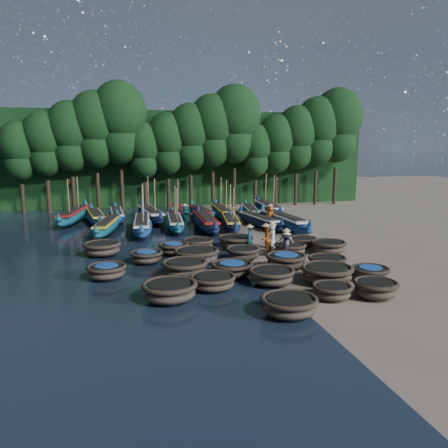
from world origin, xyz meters
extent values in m
plane|color=#7B6A59|center=(0.00, 0.00, 0.00)|extent=(120.00, 120.00, 0.00)
cube|color=black|center=(0.00, 23.50, 5.00)|extent=(40.00, 3.00, 10.00)
ellipsoid|color=#4C3D2F|center=(-0.76, -9.83, 0.33)|extent=(2.41, 2.41, 0.66)
torus|color=#3A2E22|center=(-0.76, -9.83, 0.64)|extent=(2.19, 2.19, 0.20)
cylinder|color=black|center=(-0.76, -9.83, 0.68)|extent=(1.67, 1.67, 0.06)
ellipsoid|color=#4C3D2F|center=(1.65, -8.53, 0.28)|extent=(1.59, 1.59, 0.57)
torus|color=#3A2E22|center=(1.65, -8.53, 0.55)|extent=(1.68, 1.68, 0.17)
cylinder|color=black|center=(1.65, -8.53, 0.59)|extent=(1.27, 1.27, 0.05)
ellipsoid|color=#4C3D2F|center=(3.48, -8.81, 0.34)|extent=(2.07, 2.07, 0.67)
torus|color=#3A2E22|center=(3.48, -8.81, 0.65)|extent=(1.88, 1.88, 0.20)
cylinder|color=black|center=(3.48, -8.81, 0.69)|extent=(1.41, 1.41, 0.06)
ellipsoid|color=#4C3D2F|center=(-4.95, -7.27, 0.36)|extent=(2.20, 2.20, 0.72)
torus|color=#3A2E22|center=(-4.95, -7.27, 0.70)|extent=(2.31, 2.31, 0.22)
cylinder|color=black|center=(-4.95, -7.27, 0.74)|extent=(1.75, 1.75, 0.07)
ellipsoid|color=#4C3D2F|center=(-2.93, -6.19, 0.30)|extent=(2.37, 2.37, 0.60)
torus|color=#3A2E22|center=(-2.93, -6.19, 0.58)|extent=(2.07, 2.07, 0.18)
cylinder|color=black|center=(-2.93, -6.19, 0.62)|extent=(1.58, 1.58, 0.05)
ellipsoid|color=#4C3D2F|center=(-0.14, -6.09, 0.33)|extent=(2.58, 2.58, 0.67)
torus|color=#3A2E22|center=(-0.14, -6.09, 0.65)|extent=(2.14, 2.14, 0.20)
cylinder|color=black|center=(-0.14, -6.09, 0.69)|extent=(1.63, 1.63, 0.06)
ellipsoid|color=#4C3D2F|center=(2.40, -6.50, 0.37)|extent=(2.75, 2.75, 0.75)
torus|color=#3A2E22|center=(2.40, -6.50, 0.73)|extent=(2.43, 2.43, 0.23)
cylinder|color=black|center=(2.40, -6.50, 0.77)|extent=(1.85, 1.85, 0.07)
ellipsoid|color=#4C3D2F|center=(4.67, -6.46, 0.28)|extent=(2.11, 2.11, 0.56)
torus|color=#3A2E22|center=(4.67, -6.46, 0.55)|extent=(1.82, 1.82, 0.17)
cylinder|color=black|center=(4.67, -6.46, 0.58)|extent=(1.38, 1.38, 0.05)
cylinder|color=#1B4998|center=(4.67, -6.46, 0.62)|extent=(1.07, 1.07, 0.03)
ellipsoid|color=#4C3D2F|center=(-7.57, -3.50, 0.31)|extent=(2.31, 2.31, 0.61)
torus|color=#3A2E22|center=(-7.57, -3.50, 0.60)|extent=(1.90, 1.90, 0.19)
cylinder|color=black|center=(-7.57, -3.50, 0.63)|extent=(1.43, 1.43, 0.06)
cylinder|color=#1B4998|center=(-7.57, -3.50, 0.67)|extent=(1.10, 1.10, 0.04)
ellipsoid|color=#4C3D2F|center=(-3.87, -3.97, 0.36)|extent=(2.15, 2.15, 0.71)
torus|color=#3A2E22|center=(-3.87, -3.97, 0.69)|extent=(2.27, 2.27, 0.22)
cylinder|color=black|center=(-3.87, -3.97, 0.74)|extent=(1.72, 1.72, 0.06)
ellipsoid|color=#4C3D2F|center=(-1.62, -4.44, 0.31)|extent=(2.31, 2.31, 0.63)
torus|color=#3A2E22|center=(-1.62, -4.44, 0.61)|extent=(2.08, 2.08, 0.19)
cylinder|color=black|center=(-1.62, -4.44, 0.65)|extent=(1.59, 1.59, 0.06)
cylinder|color=#1B4998|center=(-1.62, -4.44, 0.68)|extent=(1.22, 1.22, 0.04)
ellipsoid|color=#4C3D2F|center=(1.38, -3.91, 0.37)|extent=(2.32, 2.32, 0.73)
torus|color=#3A2E22|center=(1.38, -3.91, 0.71)|extent=(2.12, 2.12, 0.22)
cylinder|color=black|center=(1.38, -3.91, 0.76)|extent=(1.59, 1.59, 0.07)
cylinder|color=#1B4998|center=(1.38, -3.91, 0.80)|extent=(1.22, 1.22, 0.04)
ellipsoid|color=#4C3D2F|center=(3.47, -4.37, 0.31)|extent=(2.42, 2.42, 0.62)
torus|color=#3A2E22|center=(3.47, -4.37, 0.60)|extent=(2.00, 2.00, 0.19)
cylinder|color=black|center=(3.47, -4.37, 0.64)|extent=(1.52, 1.52, 0.06)
ellipsoid|color=#4C3D2F|center=(-5.55, -1.00, 0.30)|extent=(2.18, 2.18, 0.60)
torus|color=#3A2E22|center=(-5.55, -1.00, 0.58)|extent=(1.81, 1.81, 0.18)
cylinder|color=black|center=(-5.55, -1.00, 0.61)|extent=(1.37, 1.37, 0.05)
cylinder|color=#1B4998|center=(-5.55, -1.00, 0.65)|extent=(1.05, 1.05, 0.04)
ellipsoid|color=#4C3D2F|center=(-2.92, -1.69, 0.36)|extent=(3.04, 3.04, 0.73)
torus|color=#3A2E22|center=(-2.92, -1.69, 0.71)|extent=(2.47, 2.47, 0.22)
cylinder|color=black|center=(-2.92, -1.69, 0.75)|extent=(1.88, 1.88, 0.07)
ellipsoid|color=#4C3D2F|center=(-0.28, -1.61, 0.33)|extent=(2.07, 2.07, 0.66)
torus|color=#3A2E22|center=(-0.28, -1.61, 0.64)|extent=(1.90, 1.90, 0.20)
cylinder|color=black|center=(-0.28, -1.61, 0.68)|extent=(1.42, 1.42, 0.06)
ellipsoid|color=#4C3D2F|center=(2.77, -0.95, 0.30)|extent=(2.04, 2.04, 0.60)
torus|color=#3A2E22|center=(2.77, -0.95, 0.58)|extent=(1.91, 1.91, 0.18)
cylinder|color=black|center=(2.77, -0.95, 0.62)|extent=(1.45, 1.45, 0.05)
ellipsoid|color=#4C3D2F|center=(5.12, -1.17, 0.34)|extent=(2.19, 2.19, 0.67)
torus|color=#3A2E22|center=(5.12, -1.17, 0.65)|extent=(2.09, 2.09, 0.20)
cylinder|color=black|center=(5.12, -1.17, 0.69)|extent=(1.58, 1.58, 0.06)
ellipsoid|color=#4C3D2F|center=(-7.97, 1.24, 0.36)|extent=(2.36, 2.36, 0.71)
torus|color=#3A2E22|center=(-7.97, 1.24, 0.69)|extent=(2.19, 2.19, 0.22)
cylinder|color=black|center=(-7.97, 1.24, 0.73)|extent=(1.66, 1.66, 0.06)
ellipsoid|color=#4C3D2F|center=(-3.90, 0.51, 0.31)|extent=(2.00, 2.00, 0.63)
torus|color=#3A2E22|center=(-3.90, 0.51, 0.61)|extent=(1.78, 1.78, 0.19)
cylinder|color=black|center=(-3.90, 0.51, 0.65)|extent=(1.33, 1.33, 0.06)
cylinder|color=#1B4998|center=(-3.90, 0.51, 0.68)|extent=(1.02, 1.02, 0.04)
ellipsoid|color=#4C3D2F|center=(-2.27, 1.56, 0.30)|extent=(2.03, 2.03, 0.60)
torus|color=#3A2E22|center=(-2.27, 1.56, 0.58)|extent=(1.93, 1.93, 0.18)
cylinder|color=black|center=(-2.27, 1.56, 0.61)|extent=(1.47, 1.47, 0.05)
ellipsoid|color=#4C3D2F|center=(0.04, 1.31, 0.35)|extent=(2.13, 2.13, 0.70)
torus|color=#3A2E22|center=(0.04, 1.31, 0.68)|extent=(2.22, 2.22, 0.21)
cylinder|color=black|center=(0.04, 1.31, 0.73)|extent=(1.68, 1.68, 0.06)
ellipsoid|color=#4C3D2F|center=(4.26, 0.67, 0.29)|extent=(1.96, 1.96, 0.58)
torus|color=#3A2E22|center=(4.26, 0.67, 0.57)|extent=(1.80, 1.80, 0.18)
cylinder|color=black|center=(4.26, 0.67, 0.60)|extent=(1.36, 1.36, 0.05)
ellipsoid|color=#0E5252|center=(-7.89, 8.37, 0.47)|extent=(2.62, 7.70, 0.95)
cone|color=#0E5252|center=(-7.27, 12.01, 1.09)|extent=(0.42, 0.42, 0.57)
cone|color=#0E5252|center=(-8.52, 4.73, 1.04)|extent=(0.42, 0.42, 0.47)
cube|color=gold|center=(-7.89, 8.37, 0.87)|extent=(1.97, 5.96, 0.11)
cube|color=black|center=(-7.89, 8.37, 0.95)|extent=(1.59, 5.17, 0.09)
ellipsoid|color=navy|center=(-5.40, 7.91, 0.51)|extent=(1.91, 8.22, 1.02)
cone|color=navy|center=(-5.18, 11.88, 1.17)|extent=(0.45, 0.45, 0.61)
cone|color=navy|center=(-5.61, 3.94, 1.12)|extent=(0.45, 0.45, 0.51)
cube|color=silver|center=(-5.40, 7.91, 0.94)|extent=(1.41, 6.37, 0.12)
cube|color=black|center=(-5.40, 7.91, 1.02)|extent=(1.09, 5.54, 0.10)
cylinder|color=#997F4C|center=(-5.23, 9.13, 2.14)|extent=(0.07, 0.24, 2.85)
cylinder|color=#997F4C|center=(-5.38, 6.38, 2.14)|extent=(0.07, 0.24, 2.85)
plane|color=red|center=(-5.23, 6.37, 3.38)|extent=(0.00, 0.36, 0.36)
ellipsoid|color=#0E5252|center=(-2.87, 8.78, 0.47)|extent=(1.80, 7.55, 0.93)
cone|color=#0E5252|center=(-2.64, 12.42, 1.08)|extent=(0.41, 0.41, 0.56)
cone|color=#0E5252|center=(-3.09, 5.14, 1.03)|extent=(0.41, 0.41, 0.47)
cube|color=silver|center=(-2.87, 8.78, 0.86)|extent=(1.34, 5.85, 0.11)
cube|color=black|center=(-2.87, 8.78, 0.93)|extent=(1.04, 5.08, 0.09)
cylinder|color=#997F4C|center=(-2.70, 9.90, 1.96)|extent=(0.07, 0.22, 2.62)
cylinder|color=#997F4C|center=(-2.86, 7.38, 1.96)|extent=(0.07, 0.22, 2.62)
plane|color=red|center=(-2.72, 7.37, 3.10)|extent=(0.00, 0.33, 0.33)
ellipsoid|color=#0F1339|center=(-0.57, 8.20, 0.52)|extent=(1.67, 8.35, 1.04)
cone|color=#0F1339|center=(-0.48, 12.26, 1.20)|extent=(0.46, 0.46, 0.62)
cone|color=#0F1339|center=(-0.65, 4.15, 1.14)|extent=(0.46, 0.46, 0.52)
cube|color=#B11715|center=(-0.57, 8.20, 0.96)|extent=(1.23, 6.47, 0.12)
cube|color=black|center=(-0.57, 8.20, 1.04)|extent=(0.93, 5.63, 0.10)
ellipsoid|color=#0F1339|center=(1.36, 8.07, 0.47)|extent=(2.43, 7.68, 0.95)
cone|color=#0F1339|center=(1.89, 11.72, 1.09)|extent=(0.42, 0.42, 0.57)
cone|color=#0F1339|center=(0.84, 4.42, 1.04)|extent=(0.42, 0.42, 0.47)
cube|color=gold|center=(1.36, 8.07, 0.87)|extent=(1.82, 5.95, 0.11)
cube|color=black|center=(1.36, 8.07, 0.95)|extent=(1.46, 5.16, 0.09)
cylinder|color=#997F4C|center=(1.62, 9.18, 1.99)|extent=(0.07, 0.22, 2.65)
cylinder|color=#997F4C|center=(1.26, 6.65, 1.99)|extent=(0.07, 0.22, 2.65)
plane|color=red|center=(1.40, 6.63, 3.14)|extent=(0.00, 0.33, 0.33)
ellipsoid|color=#0F1339|center=(3.73, 8.12, 0.46)|extent=(2.45, 7.51, 0.92)
cone|color=#0F1339|center=(3.18, 11.69, 1.06)|extent=(0.41, 0.41, 0.55)
cone|color=#0F1339|center=(4.29, 4.56, 1.02)|extent=(0.41, 0.41, 0.46)
cube|color=silver|center=(3.73, 8.12, 0.85)|extent=(1.84, 5.81, 0.11)
cube|color=black|center=(3.73, 8.12, 0.92)|extent=(1.48, 5.04, 0.09)
ellipsoid|color=navy|center=(5.33, 6.98, 0.55)|extent=(2.21, 8.86, 1.10)
cone|color=navy|center=(5.02, 11.24, 1.26)|extent=(0.48, 0.48, 0.66)
cone|color=navy|center=(5.65, 2.71, 1.21)|extent=(0.48, 0.48, 0.55)
cube|color=silver|center=(5.33, 6.98, 1.01)|extent=(1.64, 6.86, 0.13)
cube|color=black|center=(5.33, 6.98, 1.10)|extent=(1.28, 5.97, 0.11)
ellipsoid|color=#0E5252|center=(-10.81, 13.71, 0.54)|extent=(2.84, 8.75, 1.08)
cone|color=#0E5252|center=(-10.17, 17.86, 1.24)|extent=(0.47, 0.47, 0.65)
cone|color=#0E5252|center=(-11.45, 9.56, 1.18)|extent=(0.47, 0.47, 0.54)
cube|color=#B11715|center=(-10.81, 13.71, 0.99)|extent=(2.13, 6.77, 0.13)
cube|color=black|center=(-10.81, 13.71, 1.08)|extent=(1.71, 5.87, 0.11)
cylinder|color=#997F4C|center=(-10.51, 14.97, 2.26)|extent=(0.08, 0.26, 3.01)
cylinder|color=#997F4C|center=(-10.95, 12.10, 2.26)|extent=(0.08, 0.26, 3.01)
plane|color=red|center=(-10.79, 12.07, 3.57)|extent=(0.00, 0.38, 0.38)
ellipsoid|color=navy|center=(-9.00, 12.96, 0.46)|extent=(2.49, 7.55, 0.93)
cone|color=navy|center=(-9.58, 16.53, 1.07)|extent=(0.41, 0.41, 0.56)
cone|color=navy|center=(-8.43, 9.38, 1.02)|extent=(0.41, 0.41, 0.46)
cube|color=gold|center=(-9.00, 12.96, 0.85)|extent=(1.87, 5.84, 0.11)
cube|color=black|center=(-9.00, 12.96, 0.93)|extent=(1.51, 5.07, 0.09)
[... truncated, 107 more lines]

